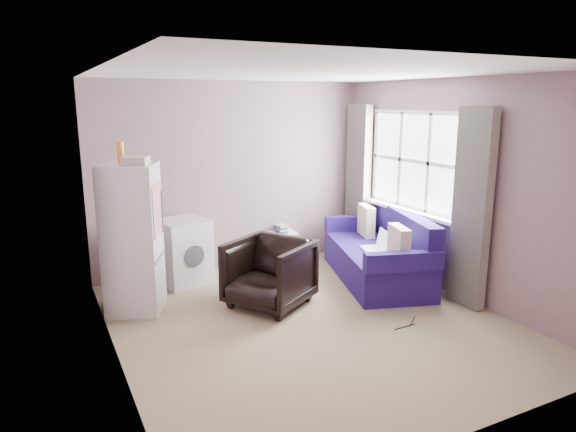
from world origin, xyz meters
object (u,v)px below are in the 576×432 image
Objects in this scene: armchair at (269,270)px; fridge at (133,238)px; sofa at (381,255)px; side_table at (281,244)px; washing_machine at (183,250)px.

fridge is (-1.35, 0.54, 0.40)m from armchair.
sofa is (1.64, 0.15, -0.09)m from armchair.
fridge is 0.85× the size of sofa.
side_table is at bearing 117.62° from armchair.
washing_machine is at bearing 177.39° from armchair.
sofa is (2.99, -0.39, -0.49)m from fridge.
washing_machine is at bearing -172.06° from side_table.
side_table is 0.25× the size of sofa.
sofa reaches higher than side_table.
sofa is at bearing -56.12° from side_table.
fridge is 3.37× the size of side_table.
sofa is at bearing 16.64° from fridge.
armchair is 1.34m from washing_machine.
fridge is at bearing -169.85° from sofa.
fridge is 3.05m from sofa.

